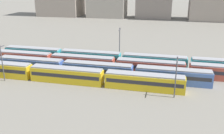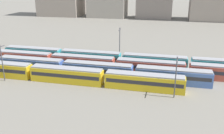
{
  "view_description": "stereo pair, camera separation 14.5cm",
  "coord_description": "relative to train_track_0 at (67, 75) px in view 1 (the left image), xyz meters",
  "views": [
    {
      "loc": [
        31.18,
        -53.62,
        23.69
      ],
      "look_at": [
        16.72,
        7.8,
        2.04
      ],
      "focal_mm": 40.72,
      "sensor_mm": 36.0,
      "label": 1
    },
    {
      "loc": [
        31.32,
        -53.59,
        23.69
      ],
      "look_at": [
        16.72,
        7.8,
        2.04
      ],
      "focal_mm": 40.72,
      "sensor_mm": 36.0,
      "label": 2
    }
  ],
  "objects": [
    {
      "name": "train_track_2",
      "position": [
        9.81,
        10.4,
        0.0
      ],
      "size": [
        74.7,
        3.06,
        3.75
      ],
      "color": "#BC4C38",
      "rests_on": "ground_plane"
    },
    {
      "name": "catenary_pole_2",
      "position": [
        -15.44,
        -2.72,
        3.24
      ],
      "size": [
        0.24,
        3.2,
        9.22
      ],
      "color": "#4C4C51",
      "rests_on": "ground_plane"
    },
    {
      "name": "train_track_3",
      "position": [
        19.96,
        15.6,
        0.0
      ],
      "size": [
        93.6,
        3.06,
        3.75
      ],
      "color": "teal",
      "rests_on": "ground_plane"
    },
    {
      "name": "catenary_pole_1",
      "position": [
        9.24,
        18.67,
        3.93
      ],
      "size": [
        0.24,
        3.2,
        10.56
      ],
      "color": "#4C4C51",
      "rests_on": "ground_plane"
    },
    {
      "name": "train_track_0",
      "position": [
        0.0,
        0.0,
        0.0
      ],
      "size": [
        55.8,
        3.06,
        3.75
      ],
      "color": "yellow",
      "rests_on": "ground_plane"
    },
    {
      "name": "ground_plane",
      "position": [
        -7.26,
        7.8,
        -1.9
      ],
      "size": [
        600.0,
        600.0,
        0.0
      ],
      "primitive_type": "plane",
      "color": "slate"
    },
    {
      "name": "train_track_1",
      "position": [
        6.29,
        5.2,
        0.0
      ],
      "size": [
        55.8,
        3.06,
        3.75
      ],
      "color": "#4C70BC",
      "rests_on": "ground_plane"
    },
    {
      "name": "catenary_pole_0",
      "position": [
        25.57,
        -2.86,
        3.16
      ],
      "size": [
        0.24,
        3.2,
        9.06
      ],
      "color": "#4C4C51",
      "rests_on": "ground_plane"
    }
  ]
}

